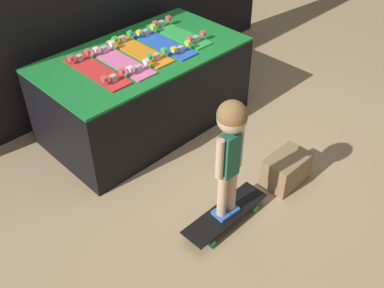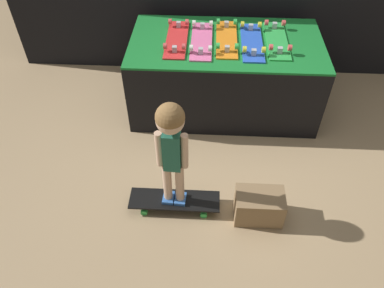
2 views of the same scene
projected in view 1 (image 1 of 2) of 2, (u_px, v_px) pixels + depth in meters
name	position (u px, v px, depth m)	size (l,w,h in m)	color
ground_plane	(191.00, 151.00, 3.82)	(16.00, 16.00, 0.00)	tan
display_rack	(144.00, 90.00, 3.92)	(1.74, 0.95, 0.71)	black
skateboard_red_on_rack	(96.00, 70.00, 3.43)	(0.19, 0.66, 0.09)	red
skateboard_pink_on_rack	(121.00, 61.00, 3.55)	(0.19, 0.66, 0.09)	pink
skateboard_orange_on_rack	(139.00, 50.00, 3.69)	(0.19, 0.66, 0.09)	orange
skateboard_blue_on_rack	(163.00, 43.00, 3.79)	(0.19, 0.66, 0.09)	blue
skateboard_green_on_rack	(179.00, 33.00, 3.94)	(0.19, 0.66, 0.09)	green
skateboard_on_floor	(225.00, 214.00, 3.16)	(0.70, 0.20, 0.09)	black
child	(230.00, 140.00, 2.75)	(0.22, 0.19, 0.93)	#3870C6
storage_box	(286.00, 170.00, 3.46)	(0.36, 0.23, 0.25)	#8E704C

